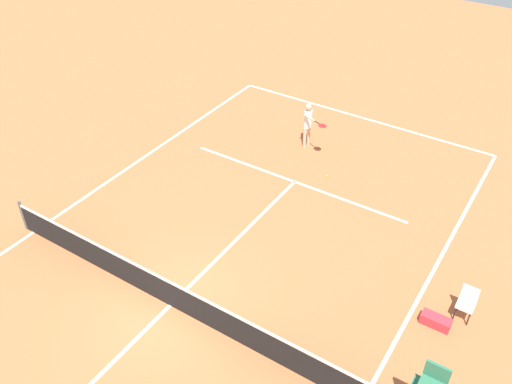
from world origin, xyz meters
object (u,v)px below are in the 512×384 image
object	(u,v)px
equipment_bag	(436,321)
player_serving	(308,122)
courtside_chair_mid	(467,302)
tennis_ball	(327,176)

from	to	relation	value
equipment_bag	player_serving	bearing A→B (deg)	-40.03
courtside_chair_mid	equipment_bag	distance (m)	0.95
player_serving	courtside_chair_mid	distance (m)	9.04
player_serving	equipment_bag	world-z (taller)	player_serving
courtside_chair_mid	player_serving	bearing A→B (deg)	-34.53
tennis_ball	player_serving	bearing A→B (deg)	-41.52
tennis_ball	courtside_chair_mid	xyz separation A→B (m)	(-5.90, 3.75, 0.50)
player_serving	tennis_ball	bearing A→B (deg)	69.98
player_serving	tennis_ball	size ratio (longest dim) A/B	26.81
player_serving	tennis_ball	world-z (taller)	player_serving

